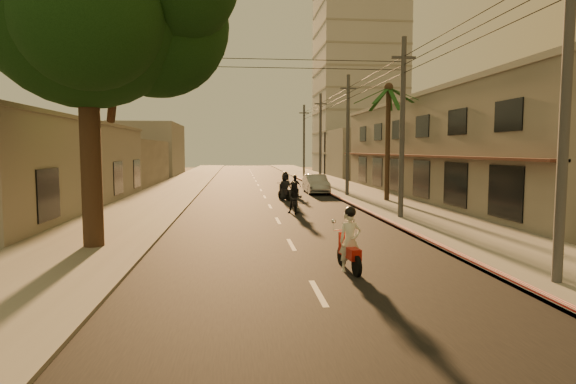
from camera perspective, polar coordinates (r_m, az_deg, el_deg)
name	(u,v)px	position (r m, az deg, el deg)	size (l,w,h in m)	color
ground	(298,257)	(15.83, 1.19, -7.74)	(160.00, 160.00, 0.00)	#383023
road	(265,197)	(35.54, -2.78, -0.59)	(10.00, 140.00, 0.02)	black
sidewalk_right	(364,195)	(36.71, 8.99, -0.39)	(5.00, 140.00, 0.12)	slate
sidewalk_left	(161,197)	(35.92, -14.81, -0.62)	(5.00, 140.00, 0.12)	slate
curb_stripe	(348,202)	(31.30, 7.09, -1.23)	(0.20, 60.00, 0.20)	#B31313
shophouse_row	(459,148)	(36.90, 19.65, 4.99)	(8.80, 34.20, 7.30)	gray
left_building	(30,165)	(31.72, -28.30, 2.82)	(8.20, 24.20, 5.20)	gray
distant_tower	(358,79)	(74.28, 8.35, 13.13)	(12.10, 12.10, 28.00)	#B7B5B2
broadleaf_tree	(98,3)	(18.76, -21.55, 20.08)	(9.60, 8.70, 12.10)	black
palm_tree	(389,94)	(33.05, 11.83, 11.28)	(5.00, 5.00, 8.20)	black
utility_poles	(348,108)	(36.36, 7.12, 9.80)	(1.20, 48.26, 9.00)	#38383A
filler_right	(363,153)	(62.38, 8.92, 4.53)	(8.00, 14.00, 6.00)	gray
filler_left_near	(116,163)	(50.80, -19.69, 3.29)	(8.00, 14.00, 4.40)	gray
filler_left_far	(149,150)	(68.40, -16.13, 4.85)	(8.00, 14.00, 7.00)	gray
scooter_red	(350,243)	(13.97, 7.32, -6.02)	(0.79, 1.92, 1.89)	black
scooter_mid_a	(295,199)	(26.47, 0.81, -0.82)	(0.90, 1.79, 1.76)	black
scooter_mid_b	(295,187)	(35.66, 0.82, 0.61)	(1.05, 1.64, 1.63)	black
scooter_far_a	(285,187)	(33.13, -0.33, 0.56)	(1.30, 1.94, 1.99)	black
parked_car	(316,184)	(38.44, 3.31, 0.95)	(1.63, 4.62, 1.52)	#9C9EA3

